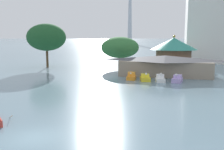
{
  "coord_description": "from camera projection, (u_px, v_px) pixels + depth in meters",
  "views": [
    {
      "loc": [
        10.29,
        -16.85,
        7.74
      ],
      "look_at": [
        1.02,
        21.04,
        1.87
      ],
      "focal_mm": 41.0,
      "sensor_mm": 36.0,
      "label": 1
    }
  ],
  "objects": [
    {
      "name": "boathouse",
      "position": [
        165.0,
        65.0,
        50.88
      ],
      "size": [
        19.07,
        7.79,
        4.04
      ],
      "color": "gray",
      "rests_on": "ground"
    },
    {
      "name": "ground_plane",
      "position": [
        35.0,
        138.0,
        19.76
      ],
      "size": [
        2000.0,
        2000.0,
        0.0
      ],
      "primitive_type": "plane",
      "color": "slate"
    },
    {
      "name": "shoreline_tree_tall_left",
      "position": [
        46.0,
        37.0,
        63.81
      ],
      "size": [
        9.71,
        9.71,
        10.95
      ],
      "color": "brown",
      "rests_on": "ground"
    },
    {
      "name": "green_roof_pavilion",
      "position": [
        174.0,
        50.0,
        65.08
      ],
      "size": [
        11.72,
        11.72,
        8.16
      ],
      "color": "brown",
      "rests_on": "ground"
    },
    {
      "name": "pedal_boat_white",
      "position": [
        160.0,
        79.0,
        44.19
      ],
      "size": [
        1.95,
        2.61,
        1.68
      ],
      "rotation": [
        0.0,
        0.0,
        -1.37
      ],
      "color": "white",
      "rests_on": "ground"
    },
    {
      "name": "pedal_boat_yellow",
      "position": [
        145.0,
        78.0,
        44.92
      ],
      "size": [
        2.12,
        2.59,
        1.6
      ],
      "rotation": [
        0.0,
        0.0,
        -1.31
      ],
      "color": "yellow",
      "rests_on": "ground"
    },
    {
      "name": "pedal_boat_lavender",
      "position": [
        177.0,
        79.0,
        43.88
      ],
      "size": [
        1.98,
        3.18,
        1.62
      ],
      "rotation": [
        0.0,
        0.0,
        -1.74
      ],
      "color": "#B299D8",
      "rests_on": "ground"
    },
    {
      "name": "pedal_boat_orange",
      "position": [
        131.0,
        77.0,
        46.63
      ],
      "size": [
        1.64,
        2.86,
        1.43
      ],
      "rotation": [
        0.0,
        0.0,
        -1.53
      ],
      "color": "orange",
      "rests_on": "ground"
    },
    {
      "name": "shoreline_tree_mid",
      "position": [
        120.0,
        47.0,
        62.34
      ],
      "size": [
        9.2,
        9.2,
        7.69
      ],
      "color": "brown",
      "rests_on": "ground"
    }
  ]
}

